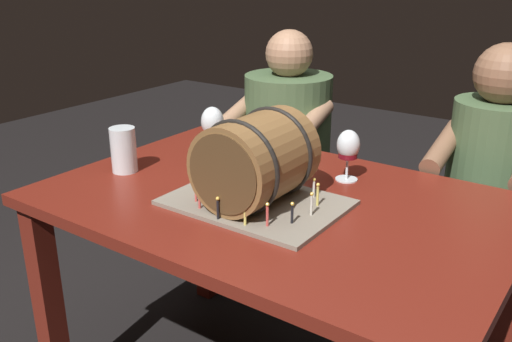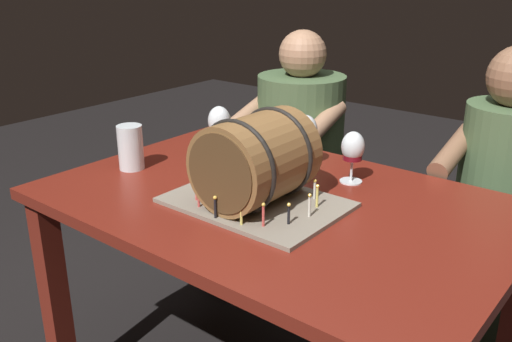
# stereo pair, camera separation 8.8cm
# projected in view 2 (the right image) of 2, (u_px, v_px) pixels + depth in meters

# --- Properties ---
(dining_table) EXTENTS (1.34, 0.90, 0.76)m
(dining_table) POSITION_uv_depth(u_px,v_px,m) (276.00, 232.00, 1.66)
(dining_table) COLOR maroon
(dining_table) RESTS_ON ground
(barrel_cake) EXTENTS (0.48, 0.34, 0.26)m
(barrel_cake) POSITION_uv_depth(u_px,v_px,m) (256.00, 163.00, 1.53)
(barrel_cake) COLOR gray
(barrel_cake) RESTS_ON dining_table
(wine_glass_red) EXTENTS (0.07, 0.07, 0.16)m
(wine_glass_red) POSITION_uv_depth(u_px,v_px,m) (353.00, 149.00, 1.70)
(wine_glass_red) COLOR white
(wine_glass_red) RESTS_ON dining_table
(wine_glass_rose) EXTENTS (0.08, 0.08, 0.17)m
(wine_glass_rose) POSITION_uv_depth(u_px,v_px,m) (305.00, 133.00, 1.83)
(wine_glass_rose) COLOR white
(wine_glass_rose) RESTS_ON dining_table
(wine_glass_amber) EXTENTS (0.08, 0.08, 0.19)m
(wine_glass_amber) POSITION_uv_depth(u_px,v_px,m) (219.00, 123.00, 1.87)
(wine_glass_amber) COLOR white
(wine_glass_amber) RESTS_ON dining_table
(beer_pint) EXTENTS (0.08, 0.08, 0.15)m
(beer_pint) POSITION_uv_depth(u_px,v_px,m) (131.00, 149.00, 1.82)
(beer_pint) COLOR white
(beer_pint) RESTS_ON dining_table
(person_seated_left) EXTENTS (0.44, 0.52, 1.14)m
(person_seated_left) POSITION_uv_depth(u_px,v_px,m) (299.00, 167.00, 2.48)
(person_seated_left) COLOR #2A3A24
(person_seated_left) RESTS_ON ground
(person_seated_right) EXTENTS (0.35, 0.45, 1.15)m
(person_seated_right) POSITION_uv_depth(u_px,v_px,m) (495.00, 225.00, 1.99)
(person_seated_right) COLOR #2A3A24
(person_seated_right) RESTS_ON ground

